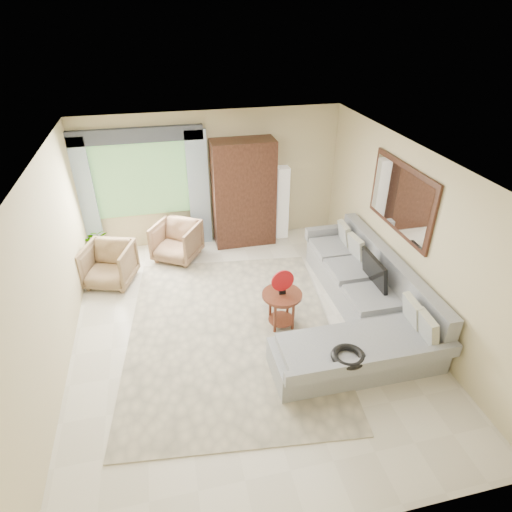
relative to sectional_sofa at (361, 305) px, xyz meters
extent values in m
plane|color=silver|center=(-1.78, 0.18, -0.28)|extent=(6.00, 6.00, 0.00)
cube|color=#BCB094|center=(-2.00, 0.16, -0.27)|extent=(3.43, 4.31, 0.02)
cube|color=#999AA1|center=(0.22, 0.68, -0.08)|extent=(0.90, 2.40, 0.40)
cube|color=#999AA1|center=(-0.48, -0.92, -0.08)|extent=(2.30, 0.80, 0.40)
cube|color=#999AA1|center=(0.57, 0.28, 0.37)|extent=(0.20, 3.20, 0.50)
cube|color=#999AA1|center=(0.22, 1.96, 0.23)|extent=(0.90, 0.16, 0.22)
cube|color=#999AA1|center=(-0.48, -1.37, 0.21)|extent=(2.30, 0.10, 0.18)
cube|color=black|center=(0.27, 0.23, 0.44)|extent=(0.14, 0.74, 0.48)
torus|color=black|center=(-0.78, -1.24, 0.26)|extent=(0.43, 0.43, 0.09)
cylinder|color=#502315|center=(-1.23, 0.13, 0.29)|extent=(0.60, 0.60, 0.04)
cylinder|color=#502315|center=(-1.23, 0.13, -0.02)|extent=(0.39, 0.39, 0.54)
cylinder|color=#AA1115|center=(-1.23, 0.13, 0.54)|extent=(0.34, 0.05, 0.34)
imported|color=olive|center=(-3.82, 1.93, 0.08)|extent=(0.99, 1.01, 0.73)
imported|color=#8F6D4E|center=(-2.62, 2.52, 0.08)|extent=(1.08, 1.09, 0.73)
imported|color=#999999|center=(-4.17, 2.95, 0.02)|extent=(0.64, 0.59, 0.60)
cube|color=black|center=(-1.23, 2.90, 0.77)|extent=(1.20, 0.55, 2.10)
cube|color=silver|center=(-0.43, 2.96, 0.47)|extent=(0.24, 0.24, 1.50)
cube|color=#669E59|center=(-3.13, 3.15, 1.12)|extent=(1.80, 0.04, 1.40)
cube|color=#9EB7CC|center=(-4.18, 3.06, 0.87)|extent=(0.40, 0.08, 2.30)
cube|color=#9EB7CC|center=(-2.08, 3.06, 0.87)|extent=(0.40, 0.08, 2.30)
cube|color=#1E232D|center=(-3.13, 3.08, 1.97)|extent=(2.40, 0.12, 0.26)
cube|color=black|center=(0.69, 0.53, 1.47)|extent=(0.04, 1.70, 1.05)
cube|color=white|center=(0.66, 0.53, 1.47)|extent=(0.02, 1.54, 0.90)
camera|label=1|loc=(-2.75, -4.73, 3.99)|focal=30.00mm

